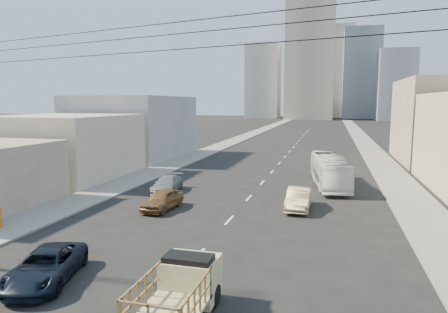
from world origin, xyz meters
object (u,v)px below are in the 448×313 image
at_px(navy_pickup, 46,266).
at_px(sedan_brown, 163,200).
at_px(flatbed_pickup, 180,288).
at_px(city_bus, 329,171).
at_px(sedan_grey, 167,184).
at_px(sedan_tan, 299,199).

relative_size(navy_pickup, sedan_brown, 1.16).
xyz_separation_m(flatbed_pickup, sedan_brown, (-6.22, 12.67, -0.41)).
height_order(city_bus, sedan_grey, city_bus).
bearing_deg(city_bus, sedan_brown, -143.30).
height_order(navy_pickup, sedan_brown, sedan_brown).
xyz_separation_m(navy_pickup, sedan_brown, (0.05, 11.43, 0.04)).
bearing_deg(city_bus, navy_pickup, -124.31).
bearing_deg(sedan_grey, city_bus, 18.37).
height_order(flatbed_pickup, city_bus, city_bus).
bearing_deg(sedan_tan, flatbed_pickup, -99.73).
distance_m(city_bus, sedan_grey, 13.93).
distance_m(city_bus, sedan_brown, 15.31).
bearing_deg(sedan_grey, sedan_brown, -75.81).
bearing_deg(city_bus, sedan_tan, -111.45).
distance_m(flatbed_pickup, sedan_tan, 15.44).
bearing_deg(sedan_tan, city_bus, 76.99).
relative_size(city_bus, sedan_grey, 2.24).
relative_size(sedan_tan, sedan_grey, 0.99).
distance_m(flatbed_pickup, sedan_brown, 14.12).
relative_size(sedan_brown, sedan_tan, 0.92).
xyz_separation_m(flatbed_pickup, sedan_grey, (-8.08, 17.78, -0.46)).
distance_m(sedan_brown, sedan_grey, 5.44).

